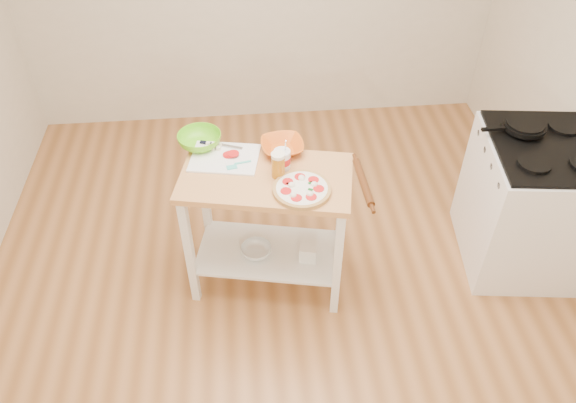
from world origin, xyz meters
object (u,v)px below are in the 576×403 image
(prep_island, at_px, (267,209))
(yogurt_tub, at_px, (282,159))
(shelf_bin, at_px, (308,252))
(beer_pint, at_px, (278,165))
(orange_bowl, at_px, (282,147))
(shelf_glass_bowl, at_px, (256,251))
(cutting_board, at_px, (224,157))
(pizza, at_px, (302,189))
(gas_stove, at_px, (528,203))
(green_bowl, at_px, (200,140))
(skillet, at_px, (524,126))
(rolling_pin, at_px, (363,182))
(knife, at_px, (215,144))
(spatula, at_px, (238,165))

(prep_island, distance_m, yogurt_tub, 0.34)
(shelf_bin, bearing_deg, beer_pint, 158.77)
(orange_bowl, distance_m, shelf_bin, 0.70)
(orange_bowl, relative_size, shelf_glass_bowl, 1.29)
(shelf_glass_bowl, xyz_separation_m, shelf_bin, (0.33, -0.06, 0.02))
(beer_pint, bearing_deg, cutting_board, 147.20)
(pizza, relative_size, cutting_board, 0.73)
(gas_stove, bearing_deg, shelf_glass_bowl, -170.02)
(beer_pint, bearing_deg, green_bowl, 143.33)
(skillet, xyz_separation_m, yogurt_tub, (-1.52, -0.17, -0.01))
(gas_stove, relative_size, rolling_pin, 2.88)
(prep_island, relative_size, orange_bowl, 4.22)
(cutting_board, relative_size, knife, 1.71)
(knife, bearing_deg, shelf_glass_bowl, -35.57)
(cutting_board, height_order, green_bowl, green_bowl)
(prep_island, xyz_separation_m, orange_bowl, (0.11, 0.23, 0.29))
(spatula, distance_m, shelf_glass_bowl, 0.64)
(yogurt_tub, bearing_deg, prep_island, -147.32)
(orange_bowl, distance_m, beer_pint, 0.25)
(gas_stove, height_order, shelf_bin, gas_stove)
(pizza, bearing_deg, cutting_board, 141.26)
(green_bowl, distance_m, yogurt_tub, 0.55)
(gas_stove, height_order, rolling_pin, gas_stove)
(spatula, distance_m, knife, 0.25)
(spatula, height_order, yogurt_tub, yogurt_tub)
(skillet, bearing_deg, pizza, -167.13)
(knife, height_order, shelf_glass_bowl, knife)
(knife, distance_m, shelf_glass_bowl, 0.74)
(rolling_pin, bearing_deg, yogurt_tub, 155.10)
(pizza, distance_m, orange_bowl, 0.39)
(gas_stove, distance_m, pizza, 1.61)
(orange_bowl, height_order, yogurt_tub, yogurt_tub)
(spatula, distance_m, shelf_bin, 0.75)
(gas_stove, height_order, cutting_board, gas_stove)
(knife, xyz_separation_m, rolling_pin, (0.83, -0.45, 0.01))
(skillet, distance_m, pizza, 1.48)
(beer_pint, distance_m, shelf_bin, 0.69)
(orange_bowl, bearing_deg, green_bowl, 168.65)
(knife, height_order, orange_bowl, orange_bowl)
(beer_pint, height_order, yogurt_tub, yogurt_tub)
(rolling_pin, bearing_deg, beer_pint, 164.65)
(gas_stove, distance_m, spatula, 1.94)
(cutting_board, distance_m, knife, 0.13)
(pizza, distance_m, yogurt_tub, 0.24)
(prep_island, height_order, green_bowl, green_bowl)
(skillet, height_order, rolling_pin, skillet)
(spatula, distance_m, orange_bowl, 0.30)
(cutting_board, height_order, shelf_glass_bowl, cutting_board)
(yogurt_tub, xyz_separation_m, shelf_glass_bowl, (-0.18, -0.08, -0.67))
(knife, height_order, beer_pint, beer_pint)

